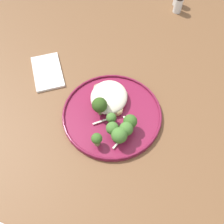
% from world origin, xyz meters
% --- Properties ---
extents(ground, '(6.00, 6.00, 0.00)m').
position_xyz_m(ground, '(0.00, 0.00, 0.00)').
color(ground, '#2D2B28').
extents(wooden_dining_table, '(1.40, 1.00, 0.74)m').
position_xyz_m(wooden_dining_table, '(0.00, 0.00, 0.66)').
color(wooden_dining_table, brown).
rests_on(wooden_dining_table, ground).
extents(dinner_plate, '(0.29, 0.29, 0.02)m').
position_xyz_m(dinner_plate, '(-0.05, 0.03, 0.75)').
color(dinner_plate, maroon).
rests_on(dinner_plate, wooden_dining_table).
extents(noodle_bed, '(0.12, 0.11, 0.04)m').
position_xyz_m(noodle_bed, '(-0.10, 0.02, 0.77)').
color(noodle_bed, beige).
rests_on(noodle_bed, dinner_plate).
extents(seared_scallop_left_edge, '(0.03, 0.03, 0.01)m').
position_xyz_m(seared_scallop_left_edge, '(-0.10, 0.03, 0.76)').
color(seared_scallop_left_edge, '#E5C689').
rests_on(seared_scallop_left_edge, dinner_plate).
extents(seared_scallop_front_small, '(0.03, 0.03, 0.01)m').
position_xyz_m(seared_scallop_front_small, '(-0.12, 0.06, 0.76)').
color(seared_scallop_front_small, '#DBB77A').
rests_on(seared_scallop_front_small, dinner_plate).
extents(seared_scallop_center_golden, '(0.03, 0.03, 0.01)m').
position_xyz_m(seared_scallop_center_golden, '(-0.06, 0.05, 0.76)').
color(seared_scallop_center_golden, '#E5C689').
rests_on(seared_scallop_center_golden, dinner_plate).
extents(seared_scallop_right_edge, '(0.03, 0.03, 0.01)m').
position_xyz_m(seared_scallop_right_edge, '(-0.10, -0.01, 0.76)').
color(seared_scallop_right_edge, '#E5C689').
rests_on(seared_scallop_right_edge, dinner_plate).
extents(seared_scallop_tilted_round, '(0.03, 0.03, 0.02)m').
position_xyz_m(seared_scallop_tilted_round, '(-0.13, -0.01, 0.76)').
color(seared_scallop_tilted_round, beige).
rests_on(seared_scallop_tilted_round, dinner_plate).
extents(seared_scallop_tiny_bay, '(0.03, 0.03, 0.02)m').
position_xyz_m(seared_scallop_tiny_bay, '(-0.08, 0.01, 0.76)').
color(seared_scallop_tiny_bay, '#E5C689').
rests_on(seared_scallop_tiny_bay, dinner_plate).
extents(broccoli_floret_beside_noodles, '(0.04, 0.04, 0.05)m').
position_xyz_m(broccoli_floret_beside_noodles, '(0.01, 0.04, 0.78)').
color(broccoli_floret_beside_noodles, '#7A994C').
rests_on(broccoli_floret_beside_noodles, dinner_plate).
extents(broccoli_floret_center_pile, '(0.04, 0.04, 0.06)m').
position_xyz_m(broccoli_floret_center_pile, '(0.01, 0.08, 0.79)').
color(broccoli_floret_center_pile, '#7A994C').
rests_on(broccoli_floret_center_pile, dinner_plate).
extents(broccoli_floret_right_tilted, '(0.04, 0.04, 0.06)m').
position_xyz_m(broccoli_floret_right_tilted, '(-0.01, 0.09, 0.79)').
color(broccoli_floret_right_tilted, '#7A994C').
rests_on(broccoli_floret_right_tilted, dinner_plate).
extents(broccoli_floret_rear_charred, '(0.03, 0.03, 0.04)m').
position_xyz_m(broccoli_floret_rear_charred, '(-0.02, 0.04, 0.78)').
color(broccoli_floret_rear_charred, '#7A994C').
rests_on(broccoli_floret_rear_charred, dinner_plate).
extents(broccoli_floret_left_leaning, '(0.03, 0.03, 0.05)m').
position_xyz_m(broccoli_floret_left_leaning, '(0.05, 0.01, 0.78)').
color(broccoli_floret_left_leaning, '#89A356').
rests_on(broccoli_floret_left_leaning, dinner_plate).
extents(broccoli_floret_small_sprig, '(0.04, 0.04, 0.06)m').
position_xyz_m(broccoli_floret_small_sprig, '(0.03, 0.06, 0.79)').
color(broccoli_floret_small_sprig, '#7A994C').
rests_on(broccoli_floret_small_sprig, dinner_plate).
extents(broccoli_floret_tall_stalk, '(0.04, 0.04, 0.07)m').
position_xyz_m(broccoli_floret_tall_stalk, '(-0.05, -0.00, 0.79)').
color(broccoli_floret_tall_stalk, '#7A994C').
rests_on(broccoli_floret_tall_stalk, dinner_plate).
extents(onion_sliver_pale_crescent, '(0.03, 0.05, 0.00)m').
position_xyz_m(onion_sliver_pale_crescent, '(-0.02, 0.01, 0.75)').
color(onion_sliver_pale_crescent, silver).
rests_on(onion_sliver_pale_crescent, dinner_plate).
extents(onion_sliver_curled_piece, '(0.04, 0.03, 0.00)m').
position_xyz_m(onion_sliver_curled_piece, '(0.04, 0.06, 0.75)').
color(onion_sliver_curled_piece, silver).
rests_on(onion_sliver_curled_piece, dinner_plate).
extents(onion_sliver_short_strip, '(0.05, 0.03, 0.00)m').
position_xyz_m(onion_sliver_short_strip, '(-0.02, 0.08, 0.75)').
color(onion_sliver_short_strip, silver).
rests_on(onion_sliver_short_strip, dinner_plate).
extents(folded_napkin, '(0.17, 0.14, 0.01)m').
position_xyz_m(folded_napkin, '(-0.19, -0.19, 0.74)').
color(folded_napkin, white).
rests_on(folded_napkin, wooden_dining_table).
extents(pepper_shaker, '(0.03, 0.03, 0.07)m').
position_xyz_m(pepper_shaker, '(-0.56, 0.23, 0.77)').
color(pepper_shaker, white).
rests_on(pepper_shaker, wooden_dining_table).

